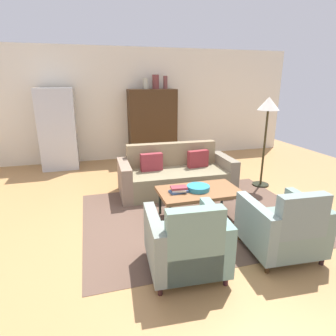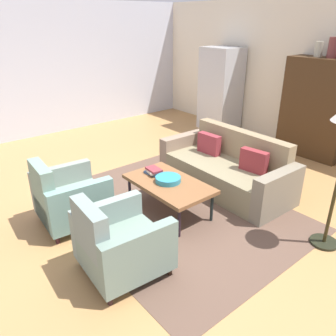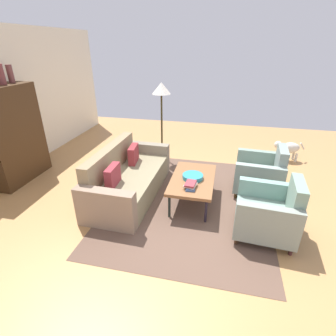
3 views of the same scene
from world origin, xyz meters
The scene contains 15 objects.
ground_plane centered at (0.00, 0.00, 0.00)m, with size 10.13×10.13×0.00m, color #AE7E4A.
wall_back centered at (0.00, 3.95, 1.40)m, with size 8.45×0.12×2.80m, color beige.
area_rug centered at (0.19, 0.19, 0.00)m, with size 3.40×2.60×0.01m, color brown.
couch centered at (0.19, 1.33, 0.29)m, with size 2.12×0.95×0.86m.
coffee_table centered at (0.19, 0.14, 0.41)m, with size 1.20×0.70×0.45m.
armchair_left centered at (-0.41, -1.03, 0.34)m, with size 0.86×0.86×0.88m.
armchair_right centered at (0.79, -1.03, 0.34)m, with size 0.86×0.86×0.88m.
fruit_bowl centered at (0.18, 0.14, 0.48)m, with size 0.34×0.34×0.07m, color teal.
book_stack centered at (-0.13, 0.14, 0.49)m, with size 0.28×0.21×0.09m.
cabinet centered at (0.28, 3.61, 0.90)m, with size 1.20×0.51×1.80m.
vase_tall centered at (0.13, 3.60, 1.93)m, with size 0.13×0.13×0.26m, color #B5B299.
vase_round centered at (0.38, 3.60, 1.97)m, with size 0.17×0.17×0.34m, color brown.
vase_small centered at (0.63, 3.60, 1.96)m, with size 0.11×0.11×0.31m, color brown.
refrigerator centered at (-2.00, 3.50, 0.93)m, with size 0.80×0.73×1.85m.
floor_lamp centered at (1.91, 1.09, 1.44)m, with size 0.40×0.40×1.72m.
Camera 1 is at (-1.32, -3.47, 2.00)m, focal length 30.07 mm.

